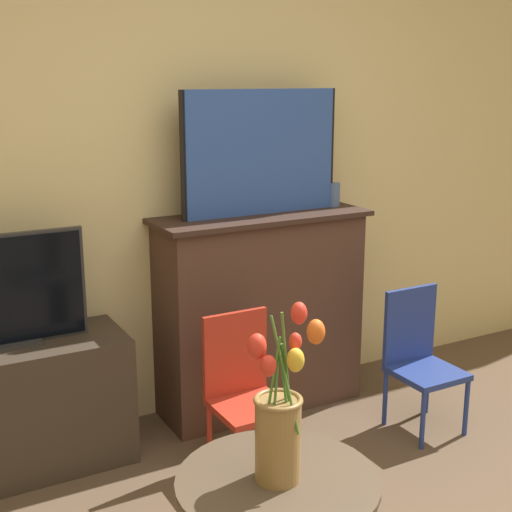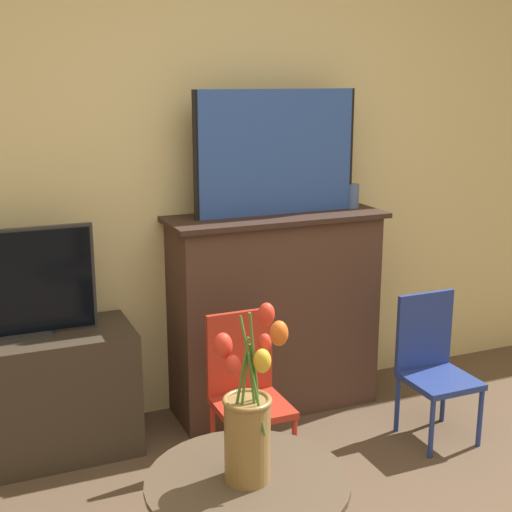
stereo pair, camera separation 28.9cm
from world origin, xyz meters
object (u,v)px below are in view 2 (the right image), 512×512
Objects in this scene: tv_monitor at (17,285)px; vase_tulips at (248,422)px; chair_red at (247,386)px; chair_blue at (433,361)px; painting at (277,153)px.

vase_tulips is (0.52, -1.39, -0.10)m from tv_monitor.
chair_red is 1.25× the size of vase_tulips.
chair_blue is at bearing 33.01° from vase_tulips.
vase_tulips is at bearing -146.99° from chair_blue.
vase_tulips is (-0.38, -0.95, 0.35)m from chair_red.
tv_monitor is 0.97× the size of chair_red.
painting is 1.15m from chair_red.
tv_monitor is 0.97× the size of chair_blue.
vase_tulips reaches higher than chair_blue.
vase_tulips is at bearing -69.53° from tv_monitor.
tv_monitor is 1.10m from chair_red.
painting is 1.27m from chair_blue.
chair_red is 1.00× the size of chair_blue.
painting is at bearing 53.62° from chair_red.
painting is at bearing 2.18° from tv_monitor.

